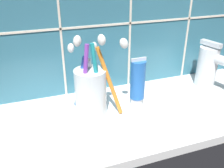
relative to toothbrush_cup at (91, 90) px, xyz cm
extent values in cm
cube|color=white|center=(12.03, -2.79, -7.08)|extent=(71.07, 28.74, 2.00)
cube|color=beige|center=(12.03, 10.98, 11.37)|extent=(81.07, 0.24, 0.50)
cube|color=beige|center=(-3.96, 10.98, 17.51)|extent=(0.50, 0.24, 51.19)
cylinder|color=silver|center=(-0.12, -0.05, -0.67)|extent=(7.04, 7.04, 10.83)
cylinder|color=orange|center=(3.88, -1.41, 2.03)|extent=(5.76, 3.55, 15.71)
ellipsoid|color=white|center=(6.49, -2.75, 10.78)|extent=(2.64, 2.21, 2.62)
cylinder|color=white|center=(1.20, 3.13, 0.62)|extent=(3.79, 5.96, 12.96)
ellipsoid|color=white|center=(2.71, 5.92, 7.93)|extent=(2.30, 2.75, 2.69)
cylinder|color=blue|center=(-1.84, 2.68, 0.91)|extent=(3.17, 4.53, 13.43)
ellipsoid|color=white|center=(-2.97, 4.61, 8.55)|extent=(2.26, 2.59, 2.59)
cylinder|color=purple|center=(-1.61, -1.15, 2.54)|extent=(3.13, 1.99, 16.56)
ellipsoid|color=white|center=(-2.72, -1.61, 11.85)|extent=(2.31, 1.95, 2.40)
cylinder|color=teal|center=(1.05, -1.68, 2.60)|extent=(2.62, 2.87, 16.68)
ellipsoid|color=white|center=(1.82, -2.59, 11.97)|extent=(2.25, 2.33, 2.40)
cylinder|color=white|center=(11.33, -0.05, -5.06)|extent=(2.95, 2.95, 2.05)
cylinder|color=blue|center=(11.33, -0.05, 0.65)|extent=(3.47, 3.47, 9.36)
cube|color=silver|center=(11.33, -0.05, 5.73)|extent=(3.65, 0.36, 0.80)
cylinder|color=silver|center=(34.09, 3.56, -0.55)|extent=(5.40, 5.40, 11.07)
cylinder|color=silver|center=(35.12, -0.60, 2.55)|extent=(4.43, 8.91, 2.43)
cube|color=silver|center=(34.09, 3.56, 5.99)|extent=(2.80, 6.16, 1.20)
camera|label=1|loc=(-12.06, -47.66, 25.71)|focal=40.00mm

